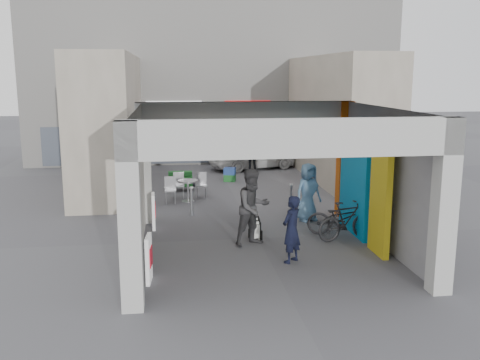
{
  "coord_description": "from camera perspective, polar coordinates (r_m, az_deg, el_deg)",
  "views": [
    {
      "loc": [
        -2.26,
        -13.44,
        4.29
      ],
      "look_at": [
        -0.33,
        1.0,
        1.39
      ],
      "focal_mm": 40.0,
      "sensor_mm": 36.0,
      "label": 1
    }
  ],
  "objects": [
    {
      "name": "produce_stand",
      "position": [
        20.09,
        -6.37,
        -0.34
      ],
      "size": [
        1.06,
        0.58,
        0.7
      ],
      "rotation": [
        0.0,
        0.0,
        0.13
      ],
      "color": "black",
      "rests_on": "ground"
    },
    {
      "name": "bollard_left",
      "position": [
        16.44,
        -5.19,
        -2.33
      ],
      "size": [
        0.09,
        0.09,
        0.89
      ],
      "primitive_type": "cylinder",
      "color": "#919399",
      "rests_on": "ground"
    },
    {
      "name": "man_back_turned",
      "position": [
        13.52,
        1.4,
        -2.92
      ],
      "size": [
        1.18,
        1.08,
        1.96
      ],
      "primitive_type": "imported",
      "rotation": [
        0.0,
        0.0,
        0.44
      ],
      "color": "#3F3E41",
      "rests_on": "ground"
    },
    {
      "name": "man_with_dog",
      "position": [
        12.37,
        5.52,
        -5.26
      ],
      "size": [
        0.67,
        0.67,
        1.57
      ],
      "primitive_type": "imported",
      "rotation": [
        0.0,
        0.0,
        3.91
      ],
      "color": "black",
      "rests_on": "ground"
    },
    {
      "name": "crate_stack",
      "position": [
        21.69,
        -1.1,
        0.59
      ],
      "size": [
        0.53,
        0.46,
        0.56
      ],
      "rotation": [
        0.0,
        0.0,
        -0.29
      ],
      "color": "#185520",
      "rests_on": "ground"
    },
    {
      "name": "advert_board_near",
      "position": [
        11.42,
        -9.69,
        -8.27
      ],
      "size": [
        0.14,
        0.55,
        1.0
      ],
      "rotation": [
        0.0,
        0.0,
        -0.09
      ],
      "color": "white",
      "rests_on": "ground"
    },
    {
      "name": "advert_board_far",
      "position": [
        15.23,
        -9.2,
        -3.29
      ],
      "size": [
        0.11,
        0.55,
        1.0
      ],
      "rotation": [
        0.0,
        0.0,
        0.03
      ],
      "color": "white",
      "rests_on": "ground"
    },
    {
      "name": "bicycle_front",
      "position": [
        14.66,
        10.78,
        -4.02
      ],
      "size": [
        1.93,
        1.12,
        0.96
      ],
      "primitive_type": "imported",
      "rotation": [
        0.0,
        0.0,
        1.29
      ],
      "color": "black",
      "rests_on": "ground"
    },
    {
      "name": "bollard_center",
      "position": [
        16.35,
        0.25,
        -2.47
      ],
      "size": [
        0.09,
        0.09,
        0.82
      ],
      "primitive_type": "cylinder",
      "color": "#919399",
      "rests_on": "ground"
    },
    {
      "name": "ground",
      "position": [
        14.29,
        1.87,
        -6.23
      ],
      "size": [
        90.0,
        90.0,
        0.0
      ],
      "primitive_type": "plane",
      "color": "#525156",
      "rests_on": "ground"
    },
    {
      "name": "man_elderly",
      "position": [
        15.9,
        7.27,
        -1.29
      ],
      "size": [
        0.99,
        0.84,
        1.73
      ],
      "primitive_type": "imported",
      "rotation": [
        0.0,
        0.0,
        0.4
      ],
      "color": "#5985AE",
      "rests_on": "ground"
    },
    {
      "name": "bollard_right",
      "position": [
        16.81,
        5.45,
        -2.01
      ],
      "size": [
        0.09,
        0.09,
        0.9
      ],
      "primitive_type": "cylinder",
      "color": "#919399",
      "rests_on": "ground"
    },
    {
      "name": "border_collie",
      "position": [
        14.08,
        1.71,
        -5.35
      ],
      "size": [
        0.25,
        0.49,
        0.68
      ],
      "rotation": [
        0.0,
        0.0,
        0.32
      ],
      "color": "black",
      "rests_on": "ground"
    },
    {
      "name": "bicycle_rear",
      "position": [
        14.3,
        11.32,
        -4.26
      ],
      "size": [
        1.8,
        0.97,
        1.04
      ],
      "primitive_type": "imported",
      "rotation": [
        0.0,
        0.0,
        1.86
      ],
      "color": "black",
      "rests_on": "ground"
    },
    {
      "name": "far_building",
      "position": [
        27.53,
        -2.94,
        10.61
      ],
      "size": [
        18.0,
        4.08,
        8.0
      ],
      "color": "silver",
      "rests_on": "ground"
    },
    {
      "name": "arcade_canopy",
      "position": [
        13.08,
        4.86,
        2.47
      ],
      "size": [
        6.4,
        6.45,
        6.4
      ],
      "color": "#B3B3AE",
      "rests_on": "ground"
    },
    {
      "name": "man_crates",
      "position": [
        23.31,
        1.33,
        2.71
      ],
      "size": [
        1.03,
        0.58,
        1.66
      ],
      "primitive_type": "imported",
      "rotation": [
        0.0,
        0.0,
        3.33
      ],
      "color": "black",
      "rests_on": "ground"
    },
    {
      "name": "cafe_set",
      "position": [
        18.61,
        -5.96,
        -1.15
      ],
      "size": [
        1.47,
        1.19,
        0.89
      ],
      "rotation": [
        0.0,
        0.0,
        -0.25
      ],
      "color": "#9E9EA3",
      "rests_on": "ground"
    },
    {
      "name": "white_van",
      "position": [
        24.5,
        1.38,
        2.74
      ],
      "size": [
        4.2,
        2.58,
        1.33
      ],
      "primitive_type": "imported",
      "rotation": [
        0.0,
        0.0,
        1.85
      ],
      "color": "silver",
      "rests_on": "ground"
    },
    {
      "name": "plaza_bldg_right",
      "position": [
        22.08,
        10.32,
        6.42
      ],
      "size": [
        2.0,
        9.0,
        5.0
      ],
      "primitive_type": "cube",
      "color": "#B7AA98",
      "rests_on": "ground"
    },
    {
      "name": "plaza_bldg_left",
      "position": [
        21.14,
        -13.73,
        6.07
      ],
      "size": [
        2.0,
        9.0,
        5.0
      ],
      "primitive_type": "cube",
      "color": "#B7AA98",
      "rests_on": "ground"
    }
  ]
}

